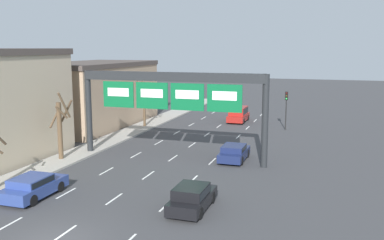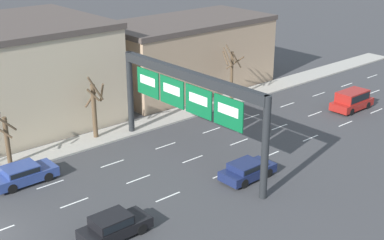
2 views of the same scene
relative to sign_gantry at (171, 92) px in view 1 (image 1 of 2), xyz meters
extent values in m
cube|color=white|center=(-3.30, -14.55, -5.44)|extent=(0.12, 2.00, 0.01)
cube|color=white|center=(-3.30, -9.55, -5.44)|extent=(0.12, 2.00, 0.01)
cube|color=white|center=(-3.30, -4.55, -5.44)|extent=(0.12, 2.00, 0.01)
cube|color=white|center=(-3.30, 0.45, -5.44)|extent=(0.12, 2.00, 0.01)
cube|color=white|center=(-3.30, 5.45, -5.44)|extent=(0.12, 2.00, 0.01)
cube|color=white|center=(-3.30, 10.45, -5.44)|extent=(0.12, 2.00, 0.01)
cube|color=white|center=(-3.30, 15.45, -5.44)|extent=(0.12, 2.00, 0.01)
cube|color=white|center=(-3.30, 20.45, -5.44)|extent=(0.12, 2.00, 0.01)
cube|color=white|center=(-3.30, 25.45, -5.44)|extent=(0.12, 2.00, 0.01)
cube|color=white|center=(-3.30, 30.45, -5.44)|extent=(0.12, 2.00, 0.01)
cube|color=white|center=(0.00, -14.55, -5.44)|extent=(0.12, 2.00, 0.01)
cube|color=white|center=(0.00, -9.55, -5.44)|extent=(0.12, 2.00, 0.01)
cube|color=white|center=(0.00, -4.55, -5.44)|extent=(0.12, 2.00, 0.01)
cube|color=white|center=(0.00, 0.45, -5.44)|extent=(0.12, 2.00, 0.01)
cube|color=white|center=(0.00, 5.45, -5.44)|extent=(0.12, 2.00, 0.01)
cube|color=white|center=(0.00, 10.45, -5.44)|extent=(0.12, 2.00, 0.01)
cube|color=white|center=(0.00, 15.45, -5.44)|extent=(0.12, 2.00, 0.01)
cube|color=white|center=(0.00, 20.45, -5.44)|extent=(0.12, 2.00, 0.01)
cube|color=white|center=(0.00, 25.45, -5.44)|extent=(0.12, 2.00, 0.01)
cube|color=white|center=(0.00, 30.45, -5.44)|extent=(0.12, 2.00, 0.01)
cube|color=white|center=(3.30, -9.55, -5.44)|extent=(0.12, 2.00, 0.01)
cube|color=white|center=(3.30, -4.55, -5.44)|extent=(0.12, 2.00, 0.01)
cube|color=white|center=(3.30, 0.45, -5.44)|extent=(0.12, 2.00, 0.01)
cube|color=white|center=(3.30, 5.45, -5.44)|extent=(0.12, 2.00, 0.01)
cube|color=white|center=(3.30, 10.45, -5.44)|extent=(0.12, 2.00, 0.01)
cube|color=white|center=(3.30, 15.45, -5.44)|extent=(0.12, 2.00, 0.01)
cube|color=white|center=(3.30, 20.45, -5.44)|extent=(0.12, 2.00, 0.01)
cube|color=white|center=(3.30, 25.45, -5.44)|extent=(0.12, 2.00, 0.01)
cube|color=white|center=(3.30, 30.45, -5.44)|extent=(0.12, 2.00, 0.01)
cylinder|color=#232628|center=(-7.40, 0.06, -1.97)|extent=(0.49, 0.49, 6.96)
cylinder|color=#232628|center=(7.40, 0.06, -1.97)|extent=(0.49, 0.49, 6.96)
cube|color=#232628|center=(0.00, 0.06, 1.17)|extent=(14.80, 0.60, 0.70)
cube|color=#0C6033|center=(-4.39, -0.28, -0.33)|extent=(2.68, 0.08, 2.08)
cube|color=white|center=(-4.39, -0.33, -0.14)|extent=(1.88, 0.02, 0.67)
cube|color=#0C6033|center=(-1.46, -0.28, -0.33)|extent=(2.68, 0.08, 2.08)
cube|color=white|center=(-1.46, -0.33, -0.14)|extent=(1.88, 0.02, 0.67)
cube|color=#0C6033|center=(1.46, -0.28, -0.33)|extent=(2.68, 0.08, 2.08)
cube|color=white|center=(1.46, -0.33, -0.14)|extent=(1.88, 0.02, 0.67)
cube|color=#0C6033|center=(4.39, -0.28, -0.33)|extent=(2.68, 0.08, 2.08)
cube|color=white|center=(4.39, -0.33, -0.14)|extent=(1.88, 0.02, 0.67)
cube|color=tan|center=(-14.13, 12.00, -2.09)|extent=(8.66, 17.63, 6.72)
cube|color=#4C423D|center=(-14.13, 12.00, 1.52)|extent=(8.83, 17.99, 0.50)
cube|color=maroon|center=(1.48, 19.03, -4.89)|extent=(1.94, 4.49, 0.71)
cube|color=maroon|center=(1.48, 18.98, -4.08)|extent=(1.78, 3.14, 0.91)
cube|color=black|center=(1.48, 18.98, -4.08)|extent=(1.82, 2.89, 0.65)
cylinder|color=black|center=(0.60, 20.37, -5.12)|extent=(0.22, 0.66, 0.66)
cylinder|color=black|center=(2.36, 20.37, -5.12)|extent=(0.22, 0.66, 0.66)
cylinder|color=black|center=(0.60, 17.68, -5.12)|extent=(0.22, 0.66, 0.66)
cylinder|color=black|center=(2.36, 17.68, -5.12)|extent=(0.22, 0.66, 0.66)
cube|color=#19234C|center=(4.87, 1.30, -4.93)|extent=(1.82, 4.08, 0.63)
cube|color=#19234C|center=(4.87, 1.05, -4.39)|extent=(1.67, 2.12, 0.45)
cube|color=black|center=(4.87, 1.05, -4.39)|extent=(1.71, 1.95, 0.32)
cylinder|color=black|center=(4.04, 2.52, -5.12)|extent=(0.22, 0.66, 0.66)
cylinder|color=black|center=(5.69, 2.52, -5.12)|extent=(0.22, 0.66, 0.66)
cylinder|color=black|center=(4.04, 0.07, -5.12)|extent=(0.22, 0.66, 0.66)
cylinder|color=black|center=(5.69, 0.07, -5.12)|extent=(0.22, 0.66, 0.66)
cube|color=black|center=(4.90, -9.64, -4.93)|extent=(1.76, 4.12, 0.64)
cube|color=black|center=(4.90, -9.89, -4.33)|extent=(1.62, 2.14, 0.57)
cube|color=black|center=(4.90, -9.89, -4.33)|extent=(1.66, 1.97, 0.41)
cylinder|color=black|center=(4.11, -8.40, -5.12)|extent=(0.22, 0.66, 0.66)
cylinder|color=black|center=(5.70, -8.40, -5.12)|extent=(0.22, 0.66, 0.66)
cylinder|color=black|center=(4.11, -10.88, -5.12)|extent=(0.22, 0.66, 0.66)
cylinder|color=black|center=(5.70, -10.88, -5.12)|extent=(0.22, 0.66, 0.66)
cube|color=navy|center=(-4.71, -10.70, -4.91)|extent=(1.93, 4.30, 0.68)
cube|color=navy|center=(-4.71, -10.96, -4.35)|extent=(1.77, 2.23, 0.45)
cube|color=black|center=(-4.71, -10.96, -4.35)|extent=(1.81, 2.06, 0.32)
cylinder|color=black|center=(-5.59, -9.42, -5.12)|extent=(0.22, 0.66, 0.66)
cylinder|color=black|center=(-3.84, -9.42, -5.12)|extent=(0.22, 0.66, 0.66)
cylinder|color=black|center=(-5.59, -11.99, -5.12)|extent=(0.22, 0.66, 0.66)
cylinder|color=black|center=(-3.84, -11.99, -5.12)|extent=(0.22, 0.66, 0.66)
cylinder|color=black|center=(7.43, 15.63, -3.82)|extent=(0.12, 0.12, 3.27)
cube|color=black|center=(7.43, 15.63, -1.73)|extent=(0.30, 0.24, 0.90)
sphere|color=#3D0E0C|center=(7.43, 15.50, -1.43)|extent=(0.20, 0.20, 0.20)
sphere|color=#412F0C|center=(7.43, 15.50, -1.73)|extent=(0.20, 0.20, 0.20)
sphere|color=green|center=(7.43, 15.50, -2.03)|extent=(0.20, 0.20, 0.20)
cylinder|color=brown|center=(-8.22, -2.94, -3.05)|extent=(0.38, 0.38, 4.50)
cylinder|color=brown|center=(-8.73, -2.92, -2.20)|extent=(0.22, 1.14, 1.23)
cylinder|color=brown|center=(-7.83, -3.16, -1.54)|extent=(0.64, 0.98, 1.11)
cylinder|color=brown|center=(-7.98, -2.28, -1.56)|extent=(1.51, 0.71, 1.92)
cylinder|color=brown|center=(-7.66, -3.02, -1.00)|extent=(0.34, 1.30, 2.11)
cylinder|color=brown|center=(-7.82, 12.28, -2.90)|extent=(0.28, 0.28, 4.80)
cylinder|color=brown|center=(-7.22, 12.34, -1.28)|extent=(0.25, 1.32, 1.66)
cylinder|color=brown|center=(-8.10, 11.64, -1.09)|extent=(1.39, 0.69, 1.15)
cylinder|color=brown|center=(-7.61, 11.84, -0.57)|extent=(1.02, 0.60, 1.69)
cylinder|color=brown|center=(-8.20, 13.08, -1.82)|extent=(1.73, 0.90, 1.52)
cylinder|color=brown|center=(-7.86, 11.68, -0.90)|extent=(1.30, 0.20, 1.65)
camera|label=1|loc=(11.82, -31.11, 3.40)|focal=40.00mm
camera|label=2|loc=(27.54, -23.47, 11.71)|focal=50.00mm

